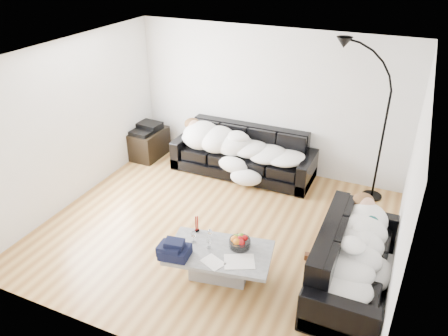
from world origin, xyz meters
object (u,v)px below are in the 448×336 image
at_px(shoes, 320,256).
at_px(coffee_table, 220,263).
at_px(fruit_bowl, 240,241).
at_px(stereo, 147,128).
at_px(av_cabinet, 148,143).
at_px(sleeper_back, 242,143).
at_px(sofa_right, 354,259).
at_px(wine_glass_a, 210,235).
at_px(wine_glass_b, 194,237).
at_px(wine_glass_c, 209,243).
at_px(sofa_back, 243,152).
at_px(candle_right, 198,224).
at_px(sleeper_right, 357,244).
at_px(floor_lamp, 383,135).
at_px(candle_left, 196,224).

bearing_deg(shoes, coffee_table, -141.91).
height_order(fruit_bowl, stereo, stereo).
bearing_deg(av_cabinet, sleeper_back, 2.78).
height_order(sofa_right, shoes, sofa_right).
xyz_separation_m(sleeper_back, coffee_table, (0.76, -2.63, -0.45)).
bearing_deg(wine_glass_a, wine_glass_b, -138.56).
xyz_separation_m(coffee_table, stereo, (-2.74, 2.58, 0.42)).
xyz_separation_m(sofa_right, shoes, (-0.46, 0.34, -0.36)).
height_order(sofa_right, av_cabinet, sofa_right).
distance_m(wine_glass_b, wine_glass_c, 0.23).
height_order(sofa_back, fruit_bowl, sofa_back).
bearing_deg(candle_right, wine_glass_c, -42.06).
bearing_deg(shoes, sofa_back, 136.92).
bearing_deg(coffee_table, sleeper_right, 17.96).
xyz_separation_m(wine_glass_c, floor_lamp, (1.71, 2.80, 0.68)).
bearing_deg(candle_left, wine_glass_c, -38.07).
distance_m(wine_glass_c, floor_lamp, 3.35).
bearing_deg(coffee_table, shoes, 37.13).
bearing_deg(candle_right, sofa_back, 97.38).
bearing_deg(wine_glass_b, sleeper_back, 98.28).
height_order(fruit_bowl, candle_right, candle_right).
relative_size(coffee_table, wine_glass_b, 7.58).
bearing_deg(floor_lamp, sofa_back, 173.87).
distance_m(coffee_table, wine_glass_c, 0.31).
bearing_deg(av_cabinet, sofa_back, 4.22).
bearing_deg(coffee_table, sleeper_back, 106.12).
bearing_deg(shoes, wine_glass_c, -145.37).
relative_size(sofa_right, sleeper_right, 1.17).
xyz_separation_m(candle_left, candle_right, (0.01, 0.03, -0.00)).
bearing_deg(floor_lamp, fruit_bowl, -126.53).
xyz_separation_m(shoes, floor_lamp, (0.43, 1.95, 1.09)).
xyz_separation_m(sofa_right, fruit_bowl, (-1.39, -0.32, 0.06)).
xyz_separation_m(wine_glass_b, candle_right, (-0.07, 0.25, 0.03)).
bearing_deg(av_cabinet, shoes, -22.78).
distance_m(wine_glass_a, wine_glass_b, 0.22).
height_order(sleeper_back, sleeper_right, sleeper_back).
bearing_deg(wine_glass_c, sofa_right, 16.43).
xyz_separation_m(candle_left, floor_lamp, (2.02, 2.56, 0.64)).
xyz_separation_m(fruit_bowl, wine_glass_a, (-0.42, -0.02, -0.01)).
relative_size(sleeper_back, shoes, 5.32).
distance_m(candle_left, stereo, 3.27).
distance_m(av_cabinet, stereo, 0.34).
distance_m(wine_glass_c, candle_left, 0.39).
relative_size(wine_glass_a, stereo, 0.35).
xyz_separation_m(sofa_right, av_cabinet, (-4.33, 2.06, -0.14)).
bearing_deg(sleeper_back, sofa_right, -42.03).
distance_m(sofa_back, av_cabinet, 1.99).
distance_m(sleeper_right, floor_lamp, 2.34).
bearing_deg(candle_left, sofa_right, 7.56).
relative_size(sofa_back, sleeper_back, 1.18).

